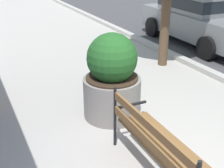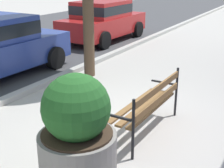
% 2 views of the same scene
% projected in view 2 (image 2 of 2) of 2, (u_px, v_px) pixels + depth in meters
% --- Properties ---
extents(ground_plane, '(80.00, 80.00, 0.00)m').
position_uv_depth(ground_plane, '(141.00, 124.00, 5.73)').
color(ground_plane, '#ADA8A0').
extents(curb_stone, '(60.00, 0.20, 0.12)m').
position_uv_depth(curb_stone, '(23.00, 92.00, 7.07)').
color(curb_stone, '#B2AFA8').
rests_on(curb_stone, ground).
extents(park_bench, '(1.81, 0.57, 0.95)m').
position_uv_depth(park_bench, '(149.00, 103.00, 5.25)').
color(park_bench, brown).
rests_on(park_bench, ground).
extents(concrete_planter, '(0.99, 0.99, 1.49)m').
position_uv_depth(concrete_planter, '(77.00, 136.00, 3.90)').
color(concrete_planter, gray).
rests_on(concrete_planter, ground).
extents(parked_car_red, '(4.13, 1.99, 1.56)m').
position_uv_depth(parked_car_red, '(103.00, 19.00, 12.44)').
color(parked_car_red, '#B21E1E').
rests_on(parked_car_red, ground).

